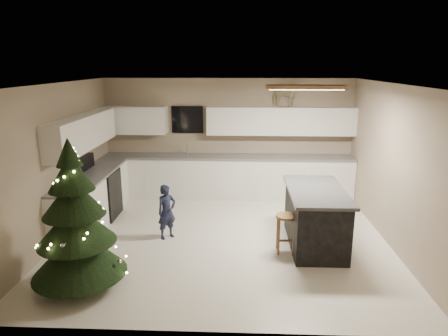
{
  "coord_description": "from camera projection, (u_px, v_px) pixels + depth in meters",
  "views": [
    {
      "loc": [
        0.27,
        -6.34,
        2.91
      ],
      "look_at": [
        0.0,
        0.35,
        1.15
      ],
      "focal_mm": 32.0,
      "sensor_mm": 36.0,
      "label": 1
    }
  ],
  "objects": [
    {
      "name": "toddler",
      "position": [
        167.0,
        212.0,
        6.77
      ],
      "size": [
        0.41,
        0.39,
        0.94
      ],
      "primitive_type": "imported",
      "rotation": [
        0.0,
        0.0,
        0.71
      ],
      "color": "black",
      "rests_on": "ground_plane"
    },
    {
      "name": "island",
      "position": [
        315.0,
        217.0,
        6.51
      ],
      "size": [
        0.9,
        1.7,
        0.95
      ],
      "color": "black",
      "rests_on": "ground_plane"
    },
    {
      "name": "room_shell",
      "position": [
        225.0,
        138.0,
        6.43
      ],
      "size": [
        5.52,
        5.02,
        2.61
      ],
      "color": "tan",
      "rests_on": "ground_plane"
    },
    {
      "name": "cabinetry",
      "position": [
        183.0,
        170.0,
        8.31
      ],
      "size": [
        5.5,
        3.2,
        2.0
      ],
      "color": "silver",
      "rests_on": "ground_plane"
    },
    {
      "name": "rocking_horse",
      "position": [
        285.0,
        95.0,
        8.5
      ],
      "size": [
        0.64,
        0.44,
        0.51
      ],
      "rotation": [
        0.0,
        0.0,
        1.23
      ],
      "color": "brown",
      "rests_on": "cabinetry"
    },
    {
      "name": "christmas_tree",
      "position": [
        76.0,
        228.0,
        5.19
      ],
      "size": [
        1.27,
        1.23,
        2.03
      ],
      "rotation": [
        0.0,
        0.0,
        -0.11
      ],
      "color": "#3F2816",
      "rests_on": "ground_plane"
    },
    {
      "name": "bar_stool",
      "position": [
        286.0,
        224.0,
        6.24
      ],
      "size": [
        0.33,
        0.33,
        0.62
      ],
      "rotation": [
        0.0,
        0.0,
        0.43
      ],
      "color": "brown",
      "rests_on": "ground_plane"
    },
    {
      "name": "ground_plane",
      "position": [
        223.0,
        238.0,
        6.87
      ],
      "size": [
        5.5,
        5.5,
        0.0
      ],
      "primitive_type": "plane",
      "color": "beige"
    }
  ]
}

